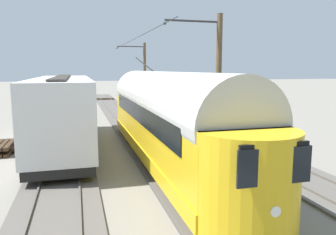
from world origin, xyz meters
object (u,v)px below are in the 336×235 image
object	(u,v)px
vintage_streetcar	(165,115)
boxcar_adjacent	(63,110)
spare_tie_stack	(4,148)
catenary_pole_mid_near	(217,85)
catenary_pole_foreground	(144,77)

from	to	relation	value
vintage_streetcar	boxcar_adjacent	bearing A→B (deg)	-42.65
vintage_streetcar	boxcar_adjacent	distance (m)	6.38
boxcar_adjacent	vintage_streetcar	bearing A→B (deg)	137.35
spare_tie_stack	catenary_pole_mid_near	bearing A→B (deg)	159.13
vintage_streetcar	boxcar_adjacent	world-z (taller)	vintage_streetcar
vintage_streetcar	spare_tie_stack	bearing A→B (deg)	-26.83
catenary_pole_mid_near	spare_tie_stack	size ratio (longest dim) A/B	2.92
boxcar_adjacent	catenary_pole_mid_near	distance (m)	8.62
vintage_streetcar	spare_tie_stack	world-z (taller)	vintage_streetcar
vintage_streetcar	catenary_pole_foreground	size ratio (longest dim) A/B	2.60
vintage_streetcar	catenary_pole_mid_near	bearing A→B (deg)	179.44
catenary_pole_mid_near	catenary_pole_foreground	bearing A→B (deg)	-90.00
catenary_pole_foreground	catenary_pole_mid_near	bearing A→B (deg)	90.00
vintage_streetcar	spare_tie_stack	xyz separation A→B (m)	(7.77, -3.93, -2.00)
boxcar_adjacent	spare_tie_stack	distance (m)	3.64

